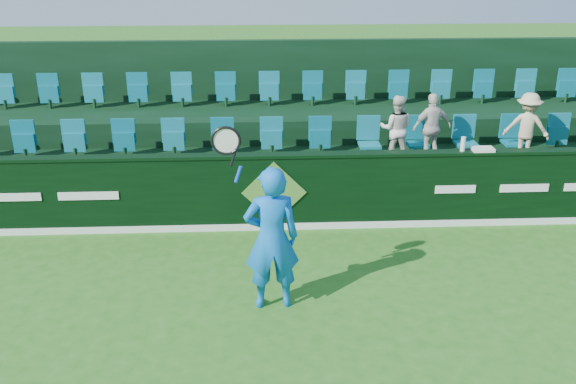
{
  "coord_description": "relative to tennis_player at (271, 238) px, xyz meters",
  "views": [
    {
      "loc": [
        -0.24,
        -6.12,
        4.79
      ],
      "look_at": [
        0.18,
        2.8,
        1.15
      ],
      "focal_mm": 40.0,
      "sensor_mm": 36.0,
      "label": 1
    }
  ],
  "objects": [
    {
      "name": "ground",
      "position": [
        0.1,
        -1.51,
        -1.02
      ],
      "size": [
        60.0,
        60.0,
        0.0
      ],
      "primitive_type": "plane",
      "color": "#266518",
      "rests_on": "ground"
    },
    {
      "name": "sponsor_hoarding",
      "position": [
        0.1,
        2.49,
        -0.35
      ],
      "size": [
        16.0,
        0.25,
        1.35
      ],
      "color": "black",
      "rests_on": "ground"
    },
    {
      "name": "stand_tier_front",
      "position": [
        0.1,
        3.59,
        -0.62
      ],
      "size": [
        16.0,
        2.0,
        0.8
      ],
      "primitive_type": "cube",
      "color": "black",
      "rests_on": "ground"
    },
    {
      "name": "stand_tier_back",
      "position": [
        0.1,
        5.49,
        -0.37
      ],
      "size": [
        16.0,
        1.8,
        1.3
      ],
      "primitive_type": "cube",
      "color": "black",
      "rests_on": "ground"
    },
    {
      "name": "stand_rear",
      "position": [
        0.1,
        5.93,
        0.19
      ],
      "size": [
        16.0,
        4.1,
        2.6
      ],
      "color": "black",
      "rests_on": "ground"
    },
    {
      "name": "seat_row_front",
      "position": [
        0.1,
        3.99,
        0.08
      ],
      "size": [
        13.5,
        0.5,
        0.6
      ],
      "primitive_type": "cube",
      "color": "#0B6677",
      "rests_on": "stand_tier_front"
    },
    {
      "name": "seat_row_back",
      "position": [
        0.1,
        5.79,
        0.58
      ],
      "size": [
        13.5,
        0.5,
        0.6
      ],
      "primitive_type": "cube",
      "color": "#0B6677",
      "rests_on": "stand_tier_back"
    },
    {
      "name": "tennis_player",
      "position": [
        0.0,
        0.0,
        0.0
      ],
      "size": [
        1.18,
        0.55,
        2.65
      ],
      "color": "blue",
      "rests_on": "ground"
    },
    {
      "name": "spectator_left",
      "position": [
        2.39,
        3.61,
        0.4
      ],
      "size": [
        0.69,
        0.59,
        1.25
      ],
      "primitive_type": "imported",
      "rotation": [
        0.0,
        0.0,
        2.93
      ],
      "color": "silver",
      "rests_on": "stand_tier_front"
    },
    {
      "name": "spectator_middle",
      "position": [
        3.05,
        3.61,
        0.41
      ],
      "size": [
        0.79,
        0.46,
        1.28
      ],
      "primitive_type": "imported",
      "rotation": [
        0.0,
        0.0,
        3.35
      ],
      "color": "silver",
      "rests_on": "stand_tier_front"
    },
    {
      "name": "spectator_right",
      "position": [
        4.83,
        3.61,
        0.41
      ],
      "size": [
        0.94,
        0.76,
        1.26
      ],
      "primitive_type": "imported",
      "rotation": [
        0.0,
        0.0,
        2.73
      ],
      "color": "beige",
      "rests_on": "stand_tier_front"
    },
    {
      "name": "towel",
      "position": [
        3.64,
        2.49,
        0.35
      ],
      "size": [
        0.36,
        0.23,
        0.05
      ],
      "primitive_type": "cube",
      "color": "silver",
      "rests_on": "sponsor_hoarding"
    },
    {
      "name": "drinks_bottle",
      "position": [
        3.29,
        2.49,
        0.45
      ],
      "size": [
        0.08,
        0.08,
        0.25
      ],
      "primitive_type": "cylinder",
      "color": "white",
      "rests_on": "sponsor_hoarding"
    }
  ]
}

